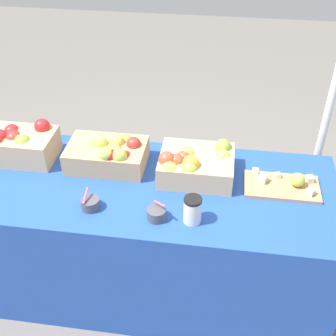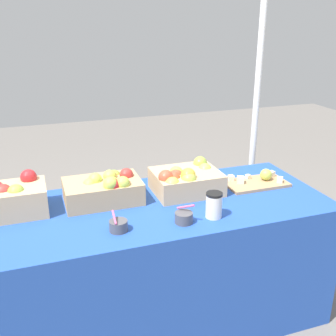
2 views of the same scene
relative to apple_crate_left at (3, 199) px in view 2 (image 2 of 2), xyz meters
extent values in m
plane|color=slate|center=(0.73, -0.13, -0.83)|extent=(10.00, 10.00, 0.00)
cube|color=#234CAD|center=(0.73, -0.13, -0.46)|extent=(1.90, 0.76, 0.74)
cube|color=tan|center=(0.00, 0.00, -0.02)|extent=(0.41, 0.24, 0.14)
sphere|color=#B2332D|center=(0.01, -0.02, 0.04)|extent=(0.08, 0.08, 0.08)
sphere|color=red|center=(-0.01, 0.01, 0.04)|extent=(0.08, 0.08, 0.08)
sphere|color=#99B742|center=(0.06, -0.04, 0.04)|extent=(0.08, 0.08, 0.08)
sphere|color=red|center=(0.13, 0.08, 0.07)|extent=(0.08, 0.08, 0.08)
cube|color=tan|center=(0.49, 0.00, -0.03)|extent=(0.40, 0.26, 0.12)
sphere|color=red|center=(0.53, -0.09, 0.04)|extent=(0.08, 0.08, 0.08)
sphere|color=#B2C64C|center=(0.59, -0.09, 0.04)|extent=(0.08, 0.08, 0.08)
sphere|color=#B2332D|center=(0.63, 0.03, 0.04)|extent=(0.08, 0.08, 0.08)
sphere|color=#B2C64C|center=(0.46, 0.02, 0.03)|extent=(0.08, 0.08, 0.08)
sphere|color=red|center=(0.60, -0.06, 0.01)|extent=(0.08, 0.08, 0.08)
sphere|color=#B2C64C|center=(0.54, 0.04, 0.03)|extent=(0.08, 0.08, 0.08)
sphere|color=#B2C64C|center=(0.52, -0.09, 0.05)|extent=(0.08, 0.08, 0.08)
sphere|color=#B2C64C|center=(0.43, 0.00, 0.01)|extent=(0.08, 0.08, 0.08)
sphere|color=#B2C64C|center=(0.54, -0.02, 0.02)|extent=(0.08, 0.08, 0.08)
sphere|color=#99B742|center=(0.58, 0.09, 0.01)|extent=(0.08, 0.08, 0.08)
cube|color=tan|center=(0.97, -0.03, -0.03)|extent=(0.37, 0.30, 0.12)
sphere|color=#99B742|center=(1.09, 0.07, 0.04)|extent=(0.08, 0.08, 0.08)
sphere|color=#D14C33|center=(0.90, -0.03, 0.01)|extent=(0.08, 0.08, 0.08)
sphere|color=#B2C64C|center=(0.91, 0.00, 0.02)|extent=(0.08, 0.08, 0.08)
sphere|color=#B2C64C|center=(0.84, -0.13, 0.02)|extent=(0.08, 0.08, 0.08)
sphere|color=#99B742|center=(0.96, -0.09, 0.00)|extent=(0.08, 0.08, 0.08)
sphere|color=#B2C64C|center=(0.94, -0.13, 0.03)|extent=(0.08, 0.08, 0.08)
sphere|color=#B2C64C|center=(1.09, 0.01, 0.02)|extent=(0.08, 0.08, 0.08)
sphere|color=#D14C33|center=(0.82, -0.09, 0.04)|extent=(0.08, 0.08, 0.08)
sphere|color=gold|center=(0.94, -0.11, 0.05)|extent=(0.08, 0.08, 0.08)
sphere|color=#D14C33|center=(0.87, -0.07, 0.02)|extent=(0.08, 0.08, 0.08)
cube|color=tan|center=(1.39, -0.07, -0.08)|extent=(0.36, 0.20, 0.02)
cube|color=beige|center=(1.53, -0.02, -0.05)|extent=(0.04, 0.04, 0.03)
cube|color=beige|center=(1.52, -0.12, -0.05)|extent=(0.05, 0.05, 0.03)
cube|color=beige|center=(1.37, -0.01, -0.06)|extent=(0.03, 0.03, 0.03)
sphere|color=#B2C64C|center=(1.46, -0.06, -0.04)|extent=(0.07, 0.07, 0.07)
cube|color=beige|center=(1.26, 0.00, -0.05)|extent=(0.03, 0.03, 0.03)
cube|color=beige|center=(1.30, -0.05, -0.05)|extent=(0.05, 0.05, 0.04)
cylinder|color=#4C4C51|center=(0.82, -0.37, -0.06)|extent=(0.09, 0.09, 0.05)
cylinder|color=#EA598C|center=(0.83, -0.36, -0.01)|extent=(0.07, 0.08, 0.05)
cylinder|color=#4C4C51|center=(0.50, -0.35, -0.06)|extent=(0.09, 0.09, 0.05)
cylinder|color=#EA598C|center=(0.48, -0.34, -0.02)|extent=(0.01, 0.08, 0.04)
cylinder|color=silver|center=(0.98, -0.36, -0.03)|extent=(0.08, 0.08, 0.12)
cylinder|color=black|center=(0.98, -0.36, 0.04)|extent=(0.08, 0.08, 0.01)
cylinder|color=white|center=(1.65, 0.41, 0.25)|extent=(0.04, 0.04, 2.16)
camera|label=1|loc=(1.08, -1.81, 1.29)|focal=46.96mm
camera|label=2|loc=(0.18, -1.98, 0.84)|focal=43.05mm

